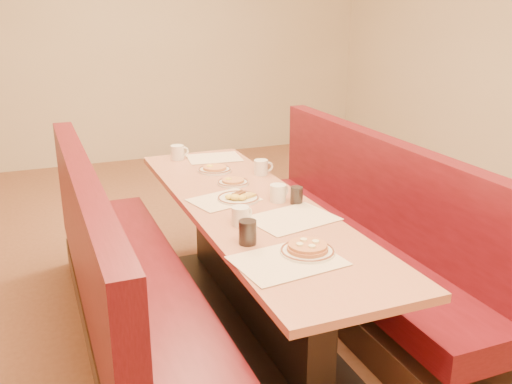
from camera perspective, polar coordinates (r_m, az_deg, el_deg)
name	(u,v)px	position (r m, az deg, el deg)	size (l,w,h in m)	color
ground	(251,322)	(3.52, -0.50, -12.84)	(8.00, 8.00, 0.00)	#9E6647
diner_table	(251,265)	(3.34, -0.51, -7.36)	(0.70, 2.50, 0.75)	black
booth_left	(124,290)	(3.18, -13.05, -9.54)	(0.55, 2.50, 1.05)	#4C3326
booth_right	(359,248)	(3.65, 10.28, -5.54)	(0.55, 2.50, 1.05)	#4C3326
placemat_near_left	(288,261)	(2.52, 3.19, -6.87)	(0.45, 0.34, 0.00)	#FFF0C7
placemat_near_right	(292,218)	(2.99, 3.65, -2.66)	(0.43, 0.32, 0.00)	#FFF0C7
placemat_far_left	(224,200)	(3.27, -3.22, -0.77)	(0.37, 0.27, 0.00)	#FFF0C7
placemat_far_right	(214,158)	(4.16, -4.21, 3.43)	(0.38, 0.28, 0.00)	#FFF0C7
pancake_plate	(307,250)	(2.59, 5.17, -5.75)	(0.25, 0.25, 0.06)	white
eggs_plate	(238,198)	(3.27, -1.78, -0.58)	(0.24, 0.24, 0.05)	white
extra_plate_mid	(233,182)	(3.56, -2.32, 1.02)	(0.20, 0.20, 0.04)	white
extra_plate_far	(215,169)	(3.83, -4.16, 2.29)	(0.22, 0.22, 0.05)	white
coffee_mug_a	(278,193)	(3.24, 2.26, -0.06)	(0.13, 0.09, 0.10)	white
coffee_mug_b	(241,215)	(2.90, -1.52, -2.36)	(0.12, 0.09, 0.10)	white
coffee_mug_c	(262,167)	(3.74, 0.56, 2.52)	(0.13, 0.09, 0.10)	white
coffee_mug_d	(178,152)	(4.15, -7.81, 3.97)	(0.14, 0.10, 0.10)	white
soda_tumbler_near	(248,232)	(2.67, -0.85, -4.05)	(0.08, 0.08, 0.12)	black
soda_tumbler_mid	(297,195)	(3.21, 4.08, -0.32)	(0.07, 0.07, 0.10)	black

